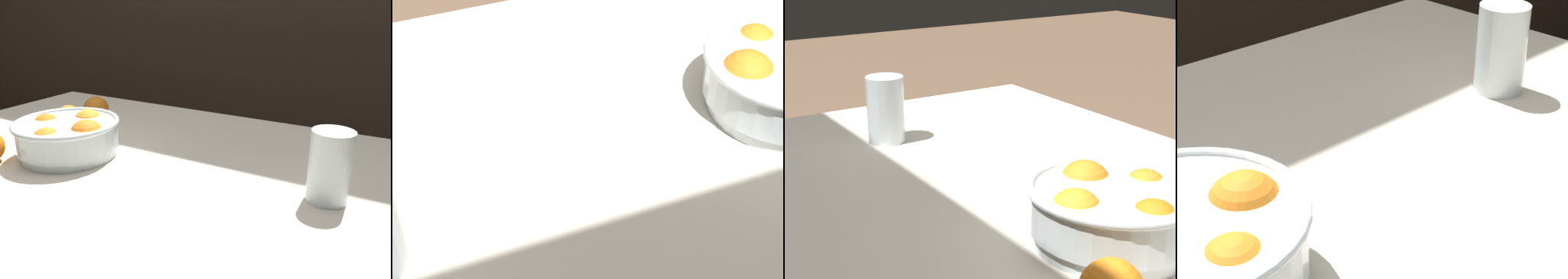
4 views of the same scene
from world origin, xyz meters
TOP-DOWN VIEW (x-y plane):
  - dining_table at (0.00, 0.00)m, footprint 1.33×0.90m
  - fruit_bowl at (-0.16, -0.03)m, footprint 0.24×0.24m
  - juice_glass at (0.40, 0.04)m, footprint 0.07×0.07m
  - orange_loose_near_bowl at (-0.30, 0.20)m, footprint 0.07×0.07m
  - orange_loose_front at (-0.30, 0.09)m, footprint 0.07×0.07m

SIDE VIEW (x-z plane):
  - dining_table at x=0.00m, z-range 0.29..1.02m
  - orange_loose_front at x=-0.30m, z-range 0.73..0.80m
  - orange_loose_near_bowl at x=-0.30m, z-range 0.73..0.80m
  - fruit_bowl at x=-0.16m, z-range 0.73..0.83m
  - juice_glass at x=0.40m, z-range 0.72..0.85m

